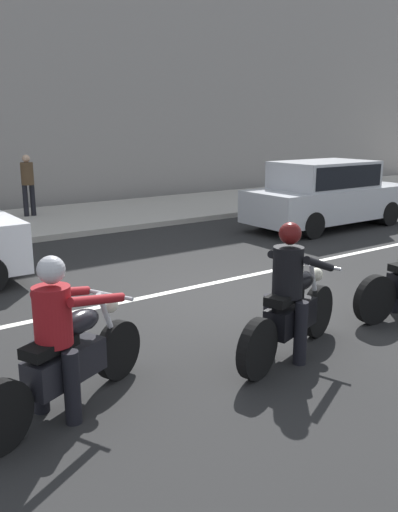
% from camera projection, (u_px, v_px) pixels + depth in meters
% --- Properties ---
extents(ground_plane, '(80.00, 80.00, 0.00)m').
position_uv_depth(ground_plane, '(233.00, 300.00, 8.23)').
color(ground_plane, black).
extents(sidewalk_slab, '(40.00, 4.40, 0.14)m').
position_uv_depth(sidewalk_slab, '(48.00, 221.00, 14.54)').
color(sidewalk_slab, '#A8A399').
rests_on(sidewalk_slab, ground_plane).
extents(lane_marking_stripe, '(18.00, 0.14, 0.01)m').
position_uv_depth(lane_marking_stripe, '(175.00, 291.00, 8.66)').
color(lane_marking_stripe, silver).
rests_on(lane_marking_stripe, ground_plane).
extents(motorcycle_with_rider_crimson, '(2.03, 1.09, 1.53)m').
position_uv_depth(motorcycle_with_rider_crimson, '(64.00, 349.00, 4.92)').
color(motorcycle_with_rider_crimson, black).
rests_on(motorcycle_with_rider_crimson, ground_plane).
extents(motorcycle_with_rider_black_leather, '(2.07, 0.88, 1.60)m').
position_uv_depth(motorcycle_with_rider_black_leather, '(291.00, 302.00, 6.12)').
color(motorcycle_with_rider_black_leather, black).
rests_on(motorcycle_with_rider_black_leather, ground_plane).
extents(parked_sedan_silver, '(4.68, 1.82, 1.72)m').
position_uv_depth(parked_sedan_silver, '(327.00, 194.00, 13.83)').
color(parked_sedan_silver, '#B2B5BA').
rests_on(parked_sedan_silver, ground_plane).
extents(pedestrian_bystander, '(0.34, 0.34, 1.69)m').
position_uv_depth(pedestrian_bystander, '(28.00, 181.00, 14.69)').
color(pedestrian_bystander, black).
rests_on(pedestrian_bystander, sidewalk_slab).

